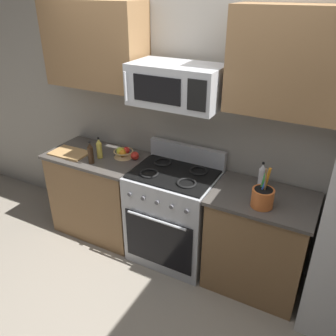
{
  "coord_description": "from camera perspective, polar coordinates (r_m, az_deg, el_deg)",
  "views": [
    {
      "loc": [
        1.24,
        -1.75,
        2.41
      ],
      "look_at": [
        0.0,
        0.57,
        1.03
      ],
      "focal_mm": 37.44,
      "sensor_mm": 36.0,
      "label": 1
    }
  ],
  "objects": [
    {
      "name": "ground_plane",
      "position": [
        3.22,
        -5.13,
        -20.77
      ],
      "size": [
        16.0,
        16.0,
        0.0
      ],
      "primitive_type": "plane",
      "color": "gray"
    },
    {
      "name": "bottle_vinegar",
      "position": [
        2.97,
        14.99,
        -1.26
      ],
      "size": [
        0.05,
        0.05,
        0.23
      ],
      "color": "silver",
      "rests_on": "counter_right"
    },
    {
      "name": "utensil_crock",
      "position": [
        2.74,
        15.15,
        -4.55
      ],
      "size": [
        0.17,
        0.17,
        0.33
      ],
      "color": "#D1662D",
      "rests_on": "counter_right"
    },
    {
      "name": "upper_cabinets_left",
      "position": [
        3.38,
        -11.8,
        19.01
      ],
      "size": [
        0.96,
        0.34,
        0.74
      ],
      "color": "olive"
    },
    {
      "name": "bottle_oil",
      "position": [
        3.44,
        -11.13,
        3.13
      ],
      "size": [
        0.05,
        0.05,
        0.21
      ],
      "color": "gold",
      "rests_on": "counter_left"
    },
    {
      "name": "range_oven",
      "position": [
        3.35,
        0.93,
        -7.58
      ],
      "size": [
        0.76,
        0.64,
        1.09
      ],
      "color": "#B2B5BA",
      "rests_on": "ground"
    },
    {
      "name": "apple_loose",
      "position": [
        3.38,
        -5.42,
        2.01
      ],
      "size": [
        0.08,
        0.08,
        0.08
      ],
      "primitive_type": "sphere",
      "color": "red",
      "rests_on": "counter_left"
    },
    {
      "name": "cutting_board",
      "position": [
        3.63,
        -15.72,
        2.37
      ],
      "size": [
        0.37,
        0.25,
        0.02
      ],
      "primitive_type": "cube",
      "rotation": [
        0.0,
        0.0,
        0.01
      ],
      "color": "tan",
      "rests_on": "counter_left"
    },
    {
      "name": "microwave",
      "position": [
        2.85,
        1.37,
        13.39
      ],
      "size": [
        0.74,
        0.44,
        0.33
      ],
      "color": "#B2B5BA"
    },
    {
      "name": "counter_left",
      "position": [
        3.77,
        -11.01,
        -4.06
      ],
      "size": [
        0.97,
        0.6,
        0.91
      ],
      "color": "olive",
      "rests_on": "ground"
    },
    {
      "name": "counter_right",
      "position": [
        3.15,
        14.33,
        -11.61
      ],
      "size": [
        0.83,
        0.6,
        0.91
      ],
      "color": "olive",
      "rests_on": "ground"
    },
    {
      "name": "upper_cabinets_right",
      "position": [
        2.66,
        19.11,
        15.92
      ],
      "size": [
        0.82,
        0.34,
        0.74
      ],
      "color": "olive"
    },
    {
      "name": "fruit_basket",
      "position": [
        3.44,
        -7.34,
        2.47
      ],
      "size": [
        0.2,
        0.2,
        0.1
      ],
      "color": "tan",
      "rests_on": "counter_left"
    },
    {
      "name": "bottle_soy",
      "position": [
        3.35,
        -12.49,
        2.35
      ],
      "size": [
        0.05,
        0.05,
        0.22
      ],
      "color": "#382314",
      "rests_on": "counter_left"
    },
    {
      "name": "wall_back",
      "position": [
        3.26,
        4.02,
        7.75
      ],
      "size": [
        8.0,
        0.1,
        2.6
      ],
      "primitive_type": "cube",
      "color": "#9E998E",
      "rests_on": "ground"
    }
  ]
}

